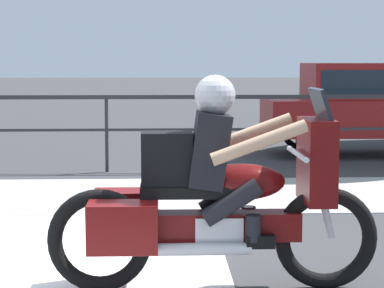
{
  "coord_description": "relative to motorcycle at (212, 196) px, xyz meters",
  "views": [
    {
      "loc": [
        0.82,
        -5.67,
        1.67
      ],
      "look_at": [
        1.09,
        1.06,
        0.9
      ],
      "focal_mm": 70.0,
      "sensor_mm": 36.0,
      "label": 1
    }
  ],
  "objects": [
    {
      "name": "crosswalk_band",
      "position": [
        -1.49,
        0.22,
        -0.69
      ],
      "size": [
        3.32,
        6.0,
        0.01
      ],
      "primitive_type": "cube",
      "color": "silver",
      "rests_on": "ground"
    },
    {
      "name": "sidewalk_band",
      "position": [
        -1.17,
        3.82,
        -0.69
      ],
      "size": [
        44.0,
        2.4,
        0.01
      ],
      "primitive_type": "cube",
      "color": "#A8A59E",
      "rests_on": "ground"
    },
    {
      "name": "parked_car",
      "position": [
        3.31,
        7.56,
        0.22
      ],
      "size": [
        3.94,
        1.63,
        1.59
      ],
      "rotation": [
        0.0,
        0.0,
        0.05
      ],
      "color": "maroon",
      "rests_on": "ground"
    },
    {
      "name": "motorcycle",
      "position": [
        0.0,
        0.0,
        0.0
      ],
      "size": [
        2.38,
        0.76,
        1.56
      ],
      "rotation": [
        0.0,
        0.0,
        -0.06
      ],
      "color": "black",
      "rests_on": "ground"
    },
    {
      "name": "fence_railing",
      "position": [
        -1.17,
        5.73,
        0.2
      ],
      "size": [
        36.0,
        0.05,
        1.14
      ],
      "color": "#232326",
      "rests_on": "ground"
    },
    {
      "name": "ground_plane",
      "position": [
        -1.17,
        0.42,
        -0.69
      ],
      "size": [
        120.0,
        120.0,
        0.0
      ],
      "primitive_type": "plane",
      "color": "#38383A"
    }
  ]
}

